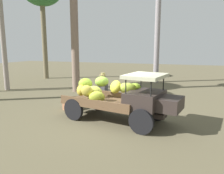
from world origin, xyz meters
name	(u,v)px	position (x,y,z in m)	size (l,w,h in m)	color
ground_plane	(115,117)	(0.00, 0.00, 0.00)	(60.00, 60.00, 0.00)	brown
truck	(123,97)	(0.44, -0.39, 0.93)	(4.63, 2.38, 1.86)	#2F2723
farmer	(103,88)	(-1.01, 1.22, 0.93)	(0.55, 0.51, 1.63)	#B1B1A1
wooden_crate	(69,104)	(-2.30, 0.35, 0.24)	(0.52, 0.41, 0.49)	#8D5C40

